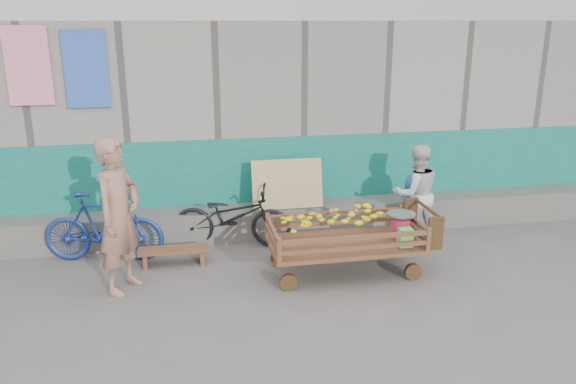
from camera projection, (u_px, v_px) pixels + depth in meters
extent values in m
plane|color=#5D5A56|center=(298.00, 314.00, 5.99)|extent=(80.00, 80.00, 0.00)
cube|color=gray|center=(249.00, 114.00, 9.40)|extent=(12.00, 3.00, 3.00)
cube|color=#0F6F6E|center=(263.00, 185.00, 8.21)|extent=(12.00, 0.03, 1.40)
cube|color=#5C5954|center=(265.00, 221.00, 8.13)|extent=(12.00, 0.50, 0.45)
cube|color=tan|center=(287.00, 184.00, 7.89)|extent=(1.00, 0.19, 0.68)
cube|color=pink|center=(28.00, 66.00, 7.14)|extent=(0.55, 0.03, 1.00)
cube|color=blue|center=(86.00, 69.00, 7.28)|extent=(0.55, 0.03, 1.00)
cube|color=brown|center=(344.00, 244.00, 6.87)|extent=(1.84, 0.92, 0.05)
cylinder|color=#372011|center=(288.00, 282.00, 6.50)|extent=(0.20, 0.06, 0.20)
cube|color=brown|center=(279.00, 250.00, 6.26)|extent=(0.05, 0.05, 0.29)
cylinder|color=#372011|center=(278.00, 259.00, 7.13)|extent=(0.20, 0.06, 0.20)
cube|color=brown|center=(267.00, 224.00, 7.06)|extent=(0.05, 0.05, 0.29)
cylinder|color=#372011|center=(413.00, 271.00, 6.77)|extent=(0.20, 0.06, 0.20)
cube|color=brown|center=(428.00, 239.00, 6.58)|extent=(0.05, 0.05, 0.29)
cylinder|color=#372011|center=(392.00, 250.00, 7.41)|extent=(0.20, 0.06, 0.20)
cube|color=brown|center=(401.00, 215.00, 7.38)|extent=(0.05, 0.05, 0.29)
cube|color=brown|center=(355.00, 248.00, 6.43)|extent=(1.78, 0.04, 0.05)
cube|color=brown|center=(356.00, 238.00, 6.39)|extent=(1.78, 0.04, 0.05)
cube|color=brown|center=(335.00, 222.00, 7.24)|extent=(1.78, 0.04, 0.05)
cube|color=brown|center=(336.00, 213.00, 7.20)|extent=(1.78, 0.04, 0.05)
cube|color=brown|center=(273.00, 239.00, 6.67)|extent=(0.04, 0.86, 0.05)
cube|color=brown|center=(273.00, 230.00, 6.64)|extent=(0.04, 0.86, 0.05)
cube|color=brown|center=(413.00, 229.00, 6.99)|extent=(0.04, 0.86, 0.05)
cube|color=brown|center=(414.00, 220.00, 6.96)|extent=(0.04, 0.86, 0.05)
cylinder|color=#372011|center=(429.00, 209.00, 6.95)|extent=(0.04, 0.82, 0.04)
cube|color=#372011|center=(410.00, 213.00, 7.34)|extent=(0.18, 0.04, 0.41)
cube|color=#372011|center=(435.00, 233.00, 6.63)|extent=(0.18, 0.04, 0.41)
ellipsoid|color=#FDFB0F|center=(337.00, 225.00, 6.78)|extent=(1.33, 0.71, 0.45)
cylinder|color=#CD2A52|center=(400.00, 228.00, 6.95)|extent=(0.24, 0.24, 0.27)
cylinder|color=silver|center=(401.00, 217.00, 6.91)|extent=(0.03, 0.03, 0.06)
cylinder|color=silver|center=(401.00, 214.00, 6.90)|extent=(0.35, 0.35, 0.02)
cube|color=#49EA56|center=(405.00, 237.00, 6.68)|extent=(0.16, 0.12, 0.22)
cube|color=brown|center=(174.00, 249.00, 7.16)|extent=(0.89, 0.27, 0.04)
cube|color=brown|center=(146.00, 260.00, 7.13)|extent=(0.05, 0.25, 0.18)
cube|color=brown|center=(202.00, 256.00, 7.26)|extent=(0.05, 0.25, 0.18)
imported|color=#9F6C5A|center=(119.00, 216.00, 6.30)|extent=(0.70, 0.79, 1.81)
imported|color=silver|center=(416.00, 194.00, 7.81)|extent=(0.69, 0.54, 1.39)
imported|color=#3C69AE|center=(412.00, 205.00, 8.10)|extent=(0.53, 0.47, 0.91)
imported|color=black|center=(232.00, 217.00, 7.70)|extent=(1.70, 0.92, 0.85)
imported|color=navy|center=(103.00, 227.00, 7.20)|extent=(1.60, 0.72, 0.93)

